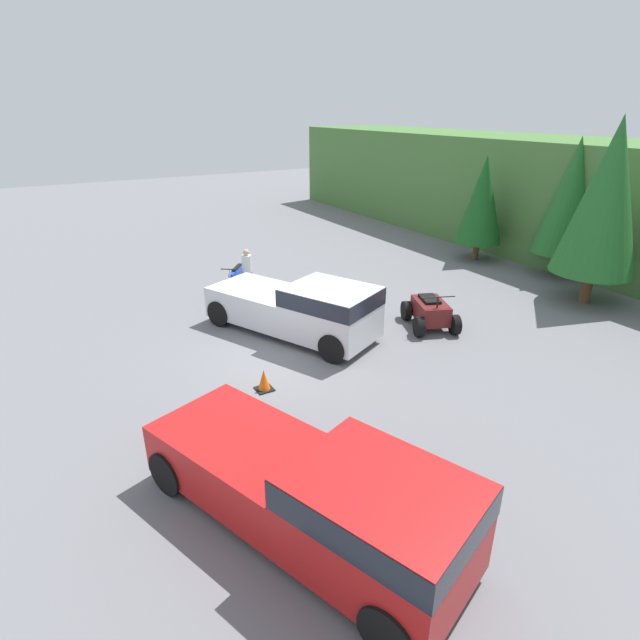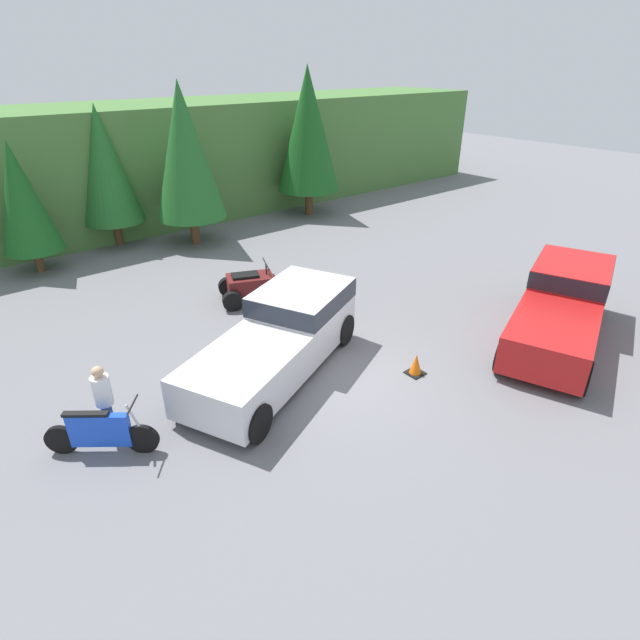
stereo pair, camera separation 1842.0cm
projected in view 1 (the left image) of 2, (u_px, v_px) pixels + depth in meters
name	position (u px, v px, depth m)	size (l,w,h in m)	color
ground_plane	(288.00, 354.00, 14.20)	(80.00, 80.00, 0.00)	slate
hillside_backdrop	(632.00, 209.00, 20.59)	(44.00, 6.00, 5.14)	#477538
tree_left	(482.00, 200.00, 21.83)	(2.02, 2.02, 4.60)	brown
tree_mid_left	(571.00, 196.00, 19.57)	(2.41, 2.41, 5.48)	brown
tree_mid_right	(607.00, 198.00, 16.48)	(2.77, 2.77, 6.29)	brown
pickup_truck_red	(322.00, 493.00, 7.77)	(6.09, 3.86, 1.75)	red
pickup_truck_second	(303.00, 307.00, 14.96)	(5.77, 4.07, 1.75)	silver
dirt_bike	(236.00, 281.00, 18.61)	(1.81, 1.45, 1.18)	black
quad_atv	(430.00, 312.00, 15.78)	(2.32, 2.00, 1.21)	black
rider_person	(247.00, 270.00, 18.38)	(0.45, 0.45, 1.71)	navy
traffic_cone	(264.00, 381.00, 12.30)	(0.42, 0.42, 0.55)	black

